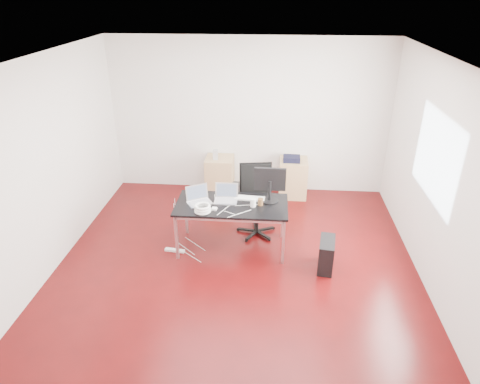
# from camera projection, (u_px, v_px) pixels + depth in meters

# --- Properties ---
(room_shell) EXTENTS (5.00, 5.00, 5.00)m
(room_shell) POSITION_uv_depth(u_px,v_px,m) (239.00, 172.00, 5.45)
(room_shell) COLOR #3C0607
(room_shell) RESTS_ON ground
(desk) EXTENTS (1.60, 0.80, 0.73)m
(desk) POSITION_uv_depth(u_px,v_px,m) (232.00, 207.00, 6.13)
(desk) COLOR black
(desk) RESTS_ON ground
(office_chair) EXTENTS (0.55, 0.57, 1.08)m
(office_chair) POSITION_uv_depth(u_px,v_px,m) (256.00, 197.00, 6.59)
(office_chair) COLOR black
(office_chair) RESTS_ON ground
(filing_cabinet_left) EXTENTS (0.50, 0.50, 0.70)m
(filing_cabinet_left) POSITION_uv_depth(u_px,v_px,m) (220.00, 175.00, 7.95)
(filing_cabinet_left) COLOR #A68253
(filing_cabinet_left) RESTS_ON ground
(filing_cabinet_right) EXTENTS (0.50, 0.50, 0.70)m
(filing_cabinet_right) POSITION_uv_depth(u_px,v_px,m) (293.00, 178.00, 7.85)
(filing_cabinet_right) COLOR #A68253
(filing_cabinet_right) RESTS_ON ground
(pc_tower) EXTENTS (0.26, 0.47, 0.44)m
(pc_tower) POSITION_uv_depth(u_px,v_px,m) (326.00, 254.00, 5.87)
(pc_tower) COLOR black
(pc_tower) RESTS_ON ground
(wastebasket) EXTENTS (0.29, 0.29, 0.28)m
(wastebasket) POSITION_uv_depth(u_px,v_px,m) (236.00, 191.00, 7.84)
(wastebasket) COLOR black
(wastebasket) RESTS_ON ground
(power_strip) EXTENTS (0.31, 0.10, 0.04)m
(power_strip) POSITION_uv_depth(u_px,v_px,m) (175.00, 250.00, 6.32)
(power_strip) COLOR white
(power_strip) RESTS_ON ground
(laptop_left) EXTENTS (0.41, 0.39, 0.23)m
(laptop_left) POSITION_uv_depth(u_px,v_px,m) (198.00, 199.00, 6.14)
(laptop_left) COLOR silver
(laptop_left) RESTS_ON desk
(laptop_right) EXTENTS (0.33, 0.26, 0.23)m
(laptop_right) POSITION_uv_depth(u_px,v_px,m) (226.00, 197.00, 6.19)
(laptop_right) COLOR silver
(laptop_right) RESTS_ON desk
(monitor) EXTENTS (0.45, 0.26, 0.51)m
(monitor) POSITION_uv_depth(u_px,v_px,m) (270.00, 183.00, 6.08)
(monitor) COLOR black
(monitor) RESTS_ON desk
(keyboard) EXTENTS (0.45, 0.17, 0.02)m
(keyboard) POSITION_uv_depth(u_px,v_px,m) (250.00, 198.00, 6.25)
(keyboard) COLOR white
(keyboard) RESTS_ON desk
(cup_white) EXTENTS (0.10, 0.10, 0.12)m
(cup_white) POSITION_uv_depth(u_px,v_px,m) (253.00, 203.00, 6.02)
(cup_white) COLOR white
(cup_white) RESTS_ON desk
(cup_brown) EXTENTS (0.09, 0.09, 0.10)m
(cup_brown) POSITION_uv_depth(u_px,v_px,m) (260.00, 202.00, 6.06)
(cup_brown) COLOR brown
(cup_brown) RESTS_ON desk
(cable_coil) EXTENTS (0.24, 0.24, 0.11)m
(cable_coil) POSITION_uv_depth(u_px,v_px,m) (203.00, 208.00, 5.88)
(cable_coil) COLOR white
(cable_coil) RESTS_ON desk
(power_adapter) EXTENTS (0.08, 0.08, 0.03)m
(power_adapter) POSITION_uv_depth(u_px,v_px,m) (214.00, 209.00, 5.95)
(power_adapter) COLOR white
(power_adapter) RESTS_ON desk
(speaker) EXTENTS (0.10, 0.09, 0.18)m
(speaker) POSITION_uv_depth(u_px,v_px,m) (215.00, 155.00, 7.69)
(speaker) COLOR #9E9E9E
(speaker) RESTS_ON filing_cabinet_left
(navy_garment) EXTENTS (0.30, 0.25, 0.09)m
(navy_garment) POSITION_uv_depth(u_px,v_px,m) (292.00, 159.00, 7.64)
(navy_garment) COLOR black
(navy_garment) RESTS_ON filing_cabinet_right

